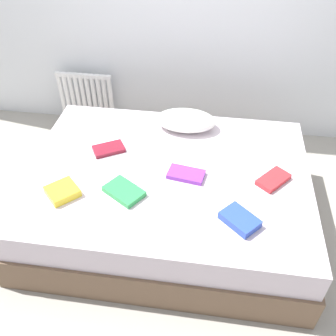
{
  "coord_description": "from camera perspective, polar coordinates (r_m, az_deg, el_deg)",
  "views": [
    {
      "loc": [
        0.29,
        -1.93,
        2.21
      ],
      "look_at": [
        0.0,
        0.05,
        0.48
      ],
      "focal_mm": 40.14,
      "sensor_mm": 36.0,
      "label": 1
    }
  ],
  "objects": [
    {
      "name": "ground_plane",
      "position": [
        2.95,
        -0.14,
        -7.69
      ],
      "size": [
        8.0,
        8.0,
        0.0
      ],
      "primitive_type": "plane",
      "color": "#9E998E"
    },
    {
      "name": "bed",
      "position": [
        2.77,
        -0.15,
        -4.31
      ],
      "size": [
        2.0,
        1.5,
        0.5
      ],
      "color": "brown",
      "rests_on": "ground"
    },
    {
      "name": "radiator",
      "position": [
        3.87,
        -12.36,
        10.79
      ],
      "size": [
        0.55,
        0.04,
        0.45
      ],
      "color": "white",
      "rests_on": "ground"
    },
    {
      "name": "pillow",
      "position": [
        2.97,
        2.73,
        7.24
      ],
      "size": [
        0.47,
        0.28,
        0.14
      ],
      "primitive_type": "ellipsoid",
      "color": "white",
      "rests_on": "bed"
    },
    {
      "name": "textbook_blue",
      "position": [
        2.29,
        10.84,
        -7.71
      ],
      "size": [
        0.26,
        0.26,
        0.05
      ],
      "primitive_type": "cube",
      "rotation": [
        0.0,
        0.0,
        -0.73
      ],
      "color": "#2847B7",
      "rests_on": "bed"
    },
    {
      "name": "textbook_yellow",
      "position": [
        2.51,
        -15.74,
        -3.45
      ],
      "size": [
        0.26,
        0.26,
        0.05
      ],
      "primitive_type": "cube",
      "rotation": [
        0.0,
        0.0,
        -0.79
      ],
      "color": "yellow",
      "rests_on": "bed"
    },
    {
      "name": "textbook_maroon",
      "position": [
        2.8,
        -9.0,
        2.89
      ],
      "size": [
        0.26,
        0.23,
        0.03
      ],
      "primitive_type": "cube",
      "rotation": [
        0.0,
        0.0,
        0.53
      ],
      "color": "maroon",
      "rests_on": "bed"
    },
    {
      "name": "textbook_green",
      "position": [
        2.44,
        -6.71,
        -3.54
      ],
      "size": [
        0.3,
        0.27,
        0.04
      ],
      "primitive_type": "cube",
      "rotation": [
        0.0,
        0.0,
        -0.59
      ],
      "color": "green",
      "rests_on": "bed"
    },
    {
      "name": "textbook_red",
      "position": [
        2.6,
        15.7,
        -1.69
      ],
      "size": [
        0.25,
        0.26,
        0.04
      ],
      "primitive_type": "cube",
      "rotation": [
        0.0,
        0.0,
        0.86
      ],
      "color": "red",
      "rests_on": "bed"
    },
    {
      "name": "textbook_purple",
      "position": [
        2.55,
        2.76,
        -0.96
      ],
      "size": [
        0.26,
        0.17,
        0.03
      ],
      "primitive_type": "cube",
      "rotation": [
        0.0,
        0.0,
        -0.16
      ],
      "color": "purple",
      "rests_on": "bed"
    }
  ]
}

